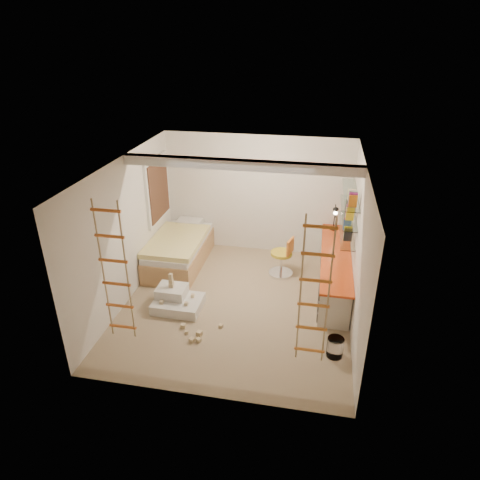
% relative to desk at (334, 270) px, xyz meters
% --- Properties ---
extents(floor, '(4.50, 4.50, 0.00)m').
position_rel_desk_xyz_m(floor, '(-1.72, -0.86, -0.40)').
color(floor, '#9B8764').
rests_on(floor, ground).
extents(ceiling_beam, '(4.00, 0.18, 0.16)m').
position_rel_desk_xyz_m(ceiling_beam, '(-1.72, -0.56, 2.12)').
color(ceiling_beam, white).
rests_on(ceiling_beam, ceiling).
extents(window_frame, '(0.06, 1.15, 1.35)m').
position_rel_desk_xyz_m(window_frame, '(-3.69, 0.64, 1.15)').
color(window_frame, white).
rests_on(window_frame, wall_left).
extents(window_blind, '(0.02, 1.00, 1.20)m').
position_rel_desk_xyz_m(window_blind, '(-3.65, 0.64, 1.15)').
color(window_blind, '#4C2D1E').
rests_on(window_blind, window_frame).
extents(rope_ladder_left, '(0.41, 0.04, 2.13)m').
position_rel_desk_xyz_m(rope_ladder_left, '(-3.07, -2.61, 1.11)').
color(rope_ladder_left, orange).
rests_on(rope_ladder_left, ceiling).
extents(rope_ladder_right, '(0.41, 0.04, 2.13)m').
position_rel_desk_xyz_m(rope_ladder_right, '(-0.37, -2.61, 1.11)').
color(rope_ladder_right, orange).
rests_on(rope_ladder_right, ceiling).
extents(waste_bin, '(0.25, 0.25, 0.32)m').
position_rel_desk_xyz_m(waste_bin, '(0.02, -1.95, -0.25)').
color(waste_bin, white).
rests_on(waste_bin, floor).
extents(desk, '(0.56, 2.80, 0.75)m').
position_rel_desk_xyz_m(desk, '(0.00, 0.00, 0.00)').
color(desk, '#D74919').
rests_on(desk, floor).
extents(shelves, '(0.25, 1.80, 0.71)m').
position_rel_desk_xyz_m(shelves, '(0.15, 0.27, 1.10)').
color(shelves, white).
rests_on(shelves, wall_right).
extents(bed, '(1.02, 2.00, 0.69)m').
position_rel_desk_xyz_m(bed, '(-3.20, 0.36, -0.07)').
color(bed, '#AD7F51').
rests_on(bed, floor).
extents(task_lamp, '(0.14, 0.36, 0.57)m').
position_rel_desk_xyz_m(task_lamp, '(-0.05, 0.96, 0.73)').
color(task_lamp, black).
rests_on(task_lamp, desk).
extents(swivel_chair, '(0.61, 0.61, 0.83)m').
position_rel_desk_xyz_m(swivel_chair, '(-1.02, 0.33, -0.10)').
color(swivel_chair, gold).
rests_on(swivel_chair, floor).
extents(play_platform, '(0.85, 0.67, 0.37)m').
position_rel_desk_xyz_m(play_platform, '(-2.76, -1.18, -0.26)').
color(play_platform, silver).
rests_on(play_platform, floor).
extents(toy_blocks, '(1.18, 1.04, 0.64)m').
position_rel_desk_xyz_m(toy_blocks, '(-2.48, -1.52, -0.19)').
color(toy_blocks, '#CCB284').
rests_on(toy_blocks, floor).
extents(books, '(0.14, 0.58, 0.92)m').
position_rel_desk_xyz_m(books, '(0.15, 0.27, 1.21)').
color(books, '#262626').
rests_on(books, shelves).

